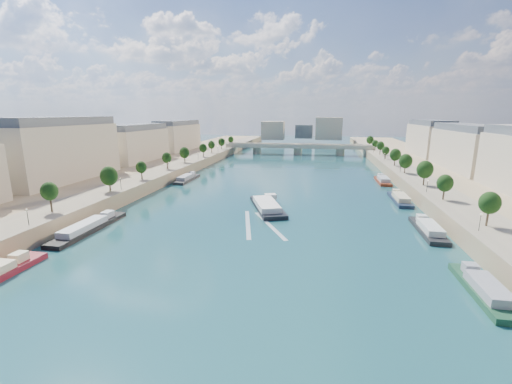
% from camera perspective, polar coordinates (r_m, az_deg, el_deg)
% --- Properties ---
extents(ground, '(700.00, 700.00, 0.00)m').
position_cam_1_polar(ground, '(141.82, 3.78, 0.20)').
color(ground, '#0D2C3A').
rests_on(ground, ground).
extents(quay_left, '(44.00, 520.00, 5.00)m').
position_cam_1_polar(quay_left, '(165.42, -21.83, 2.02)').
color(quay_left, '#9E8460').
rests_on(quay_left, ground).
extents(quay_right, '(44.00, 520.00, 5.00)m').
position_cam_1_polar(quay_right, '(151.42, 31.98, 0.00)').
color(quay_right, '#9E8460').
rests_on(quay_right, ground).
extents(pave_left, '(14.00, 520.00, 0.10)m').
position_cam_1_polar(pave_left, '(157.56, -17.27, 2.80)').
color(pave_left, gray).
rests_on(pave_left, quay_left).
extents(pave_right, '(14.00, 520.00, 0.10)m').
position_cam_1_polar(pave_right, '(145.99, 26.64, 1.22)').
color(pave_right, gray).
rests_on(pave_right, quay_right).
extents(trees_left, '(4.80, 268.80, 8.26)m').
position_cam_1_polar(trees_left, '(157.59, -16.43, 4.86)').
color(trees_left, '#382B1E').
rests_on(trees_left, ground).
extents(trees_right, '(4.80, 268.80, 8.26)m').
position_cam_1_polar(trees_right, '(154.08, 25.12, 3.98)').
color(trees_right, '#382B1E').
rests_on(trees_right, ground).
extents(lamps_left, '(0.36, 200.36, 4.28)m').
position_cam_1_polar(lamps_left, '(146.31, -17.56, 3.12)').
color(lamps_left, black).
rests_on(lamps_left, ground).
extents(lamps_right, '(0.36, 200.36, 4.28)m').
position_cam_1_polar(lamps_right, '(149.06, 24.57, 2.71)').
color(lamps_right, black).
rests_on(lamps_right, ground).
extents(buildings_left, '(16.00, 226.00, 23.20)m').
position_cam_1_polar(buildings_left, '(180.64, -23.74, 7.19)').
color(buildings_left, beige).
rests_on(buildings_left, ground).
extents(buildings_right, '(16.00, 226.00, 23.20)m').
position_cam_1_polar(buildings_right, '(165.51, 35.27, 5.46)').
color(buildings_right, beige).
rests_on(buildings_right, ground).
extents(skyline, '(79.00, 42.00, 22.00)m').
position_cam_1_polar(skyline, '(357.53, 8.44, 10.24)').
color(skyline, beige).
rests_on(skyline, ground).
extents(bridge, '(112.00, 12.00, 8.15)m').
position_cam_1_polar(bridge, '(267.20, 6.98, 7.31)').
color(bridge, '#C1B79E').
rests_on(bridge, ground).
extents(tour_barge, '(16.34, 27.91, 3.72)m').
position_cam_1_polar(tour_barge, '(114.88, 1.87, -2.35)').
color(tour_barge, black).
rests_on(tour_barge, ground).
extents(wake, '(16.26, 25.62, 0.04)m').
position_cam_1_polar(wake, '(99.46, 0.45, -5.41)').
color(wake, silver).
rests_on(wake, ground).
extents(moored_barges_left, '(5.00, 160.12, 3.60)m').
position_cam_1_polar(moored_barges_left, '(99.40, -28.44, -6.57)').
color(moored_barges_left, '#1E1C3E').
rests_on(moored_barges_left, ground).
extents(moored_barges_right, '(5.00, 162.75, 3.60)m').
position_cam_1_polar(moored_barges_right, '(102.28, 26.99, -5.88)').
color(moored_barges_right, black).
rests_on(moored_barges_right, ground).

